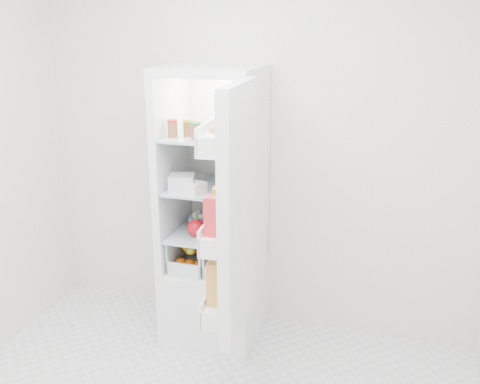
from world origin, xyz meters
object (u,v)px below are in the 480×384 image
(red_cabbage, at_px, (232,217))
(fridge_door, at_px, (233,216))
(mushroom_bowl, at_px, (201,222))
(refrigerator, at_px, (217,240))

(red_cabbage, height_order, fridge_door, fridge_door)
(mushroom_bowl, relative_size, fridge_door, 0.13)
(refrigerator, distance_m, mushroom_bowl, 0.16)
(red_cabbage, height_order, mushroom_bowl, red_cabbage)
(red_cabbage, xyz_separation_m, fridge_door, (0.22, -0.65, 0.26))
(refrigerator, bearing_deg, red_cabbage, 6.78)
(fridge_door, bearing_deg, mushroom_bowl, 30.54)
(red_cabbage, bearing_deg, mushroom_bowl, -172.00)
(refrigerator, xyz_separation_m, mushroom_bowl, (-0.10, -0.02, 0.12))
(red_cabbage, bearing_deg, refrigerator, -173.22)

